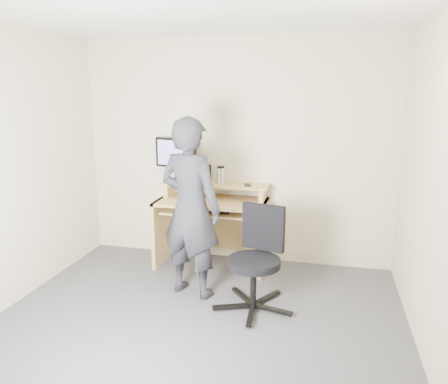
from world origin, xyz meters
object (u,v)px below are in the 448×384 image
at_px(desk, 214,216).
at_px(office_chair, 257,255).
at_px(person, 190,208).
at_px(monitor, 176,156).

xyz_separation_m(desk, office_chair, (0.64, -0.91, -0.05)).
relative_size(office_chair, person, 0.53).
xyz_separation_m(desk, person, (-0.01, -0.79, 0.31)).
distance_m(monitor, person, 1.03).
relative_size(desk, person, 0.70).
height_order(desk, person, person).
height_order(monitor, office_chair, monitor).
height_order(desk, monitor, monitor).
bearing_deg(monitor, office_chair, -28.21).
bearing_deg(desk, person, -90.99).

